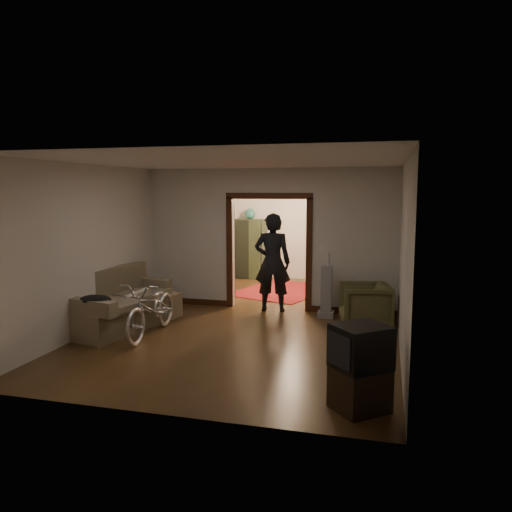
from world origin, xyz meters
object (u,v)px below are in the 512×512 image
(person, at_px, (273,263))
(locker, at_px, (250,249))
(armchair, at_px, (365,305))
(desk, at_px, (339,269))
(sofa, at_px, (123,299))
(bicycle, at_px, (152,308))

(person, distance_m, locker, 3.78)
(armchair, height_order, desk, desk)
(sofa, distance_m, person, 2.92)
(person, bearing_deg, armchair, 150.06)
(sofa, relative_size, desk, 1.98)
(bicycle, relative_size, locker, 1.10)
(bicycle, xyz_separation_m, desk, (2.57, 5.16, -0.06))
(bicycle, height_order, armchair, bicycle)
(bicycle, height_order, person, person)
(person, distance_m, desk, 3.25)
(armchair, relative_size, locker, 0.53)
(bicycle, distance_m, desk, 5.76)
(armchair, distance_m, locker, 5.34)
(locker, bearing_deg, person, -54.03)
(sofa, distance_m, bicycle, 0.80)
(bicycle, bearing_deg, sofa, 152.34)
(sofa, bearing_deg, armchair, 26.65)
(locker, height_order, desk, locker)
(sofa, distance_m, desk, 5.84)
(bicycle, xyz_separation_m, person, (1.54, 2.12, 0.50))
(sofa, bearing_deg, bicycle, -12.93)
(bicycle, bearing_deg, armchair, 19.99)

